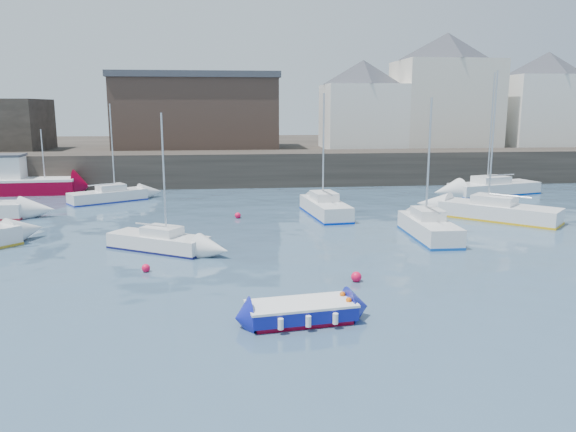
{
  "coord_description": "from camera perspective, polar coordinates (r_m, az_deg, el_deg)",
  "views": [
    {
      "loc": [
        -3.13,
        -16.46,
        7.12
      ],
      "look_at": [
        0.0,
        12.0,
        1.5
      ],
      "focal_mm": 35.0,
      "sensor_mm": 36.0,
      "label": 1
    }
  ],
  "objects": [
    {
      "name": "buoy_near",
      "position": [
        25.42,
        -14.22,
        -5.51
      ],
      "size": [
        0.37,
        0.37,
        0.37
      ],
      "primitive_type": "sphere",
      "color": "#EE0D3D",
      "rests_on": "ground"
    },
    {
      "name": "bldg_east_a",
      "position": [
        62.89,
        15.67,
        12.24
      ],
      "size": [
        13.36,
        13.36,
        11.8
      ],
      "color": "beige",
      "rests_on": "land_strip"
    },
    {
      "name": "water",
      "position": [
        18.2,
        4.22,
        -11.95
      ],
      "size": [
        220.0,
        220.0,
        0.0
      ],
      "primitive_type": "plane",
      "color": "#2D4760",
      "rests_on": "ground"
    },
    {
      "name": "sailboat_b",
      "position": [
        28.92,
        -13.0,
        -2.53
      ],
      "size": [
        5.4,
        4.21,
        6.81
      ],
      "color": "silver",
      "rests_on": "ground"
    },
    {
      "name": "fishing_boat",
      "position": [
        51.14,
        -25.36,
        3.18
      ],
      "size": [
        8.08,
        3.32,
        5.27
      ],
      "color": "maroon",
      "rests_on": "ground"
    },
    {
      "name": "buoy_mid",
      "position": [
        23.5,
        6.94,
        -6.61
      ],
      "size": [
        0.44,
        0.44,
        0.44
      ],
      "primitive_type": "sphere",
      "color": "#EE0D3D",
      "rests_on": "ground"
    },
    {
      "name": "sailboat_f",
      "position": [
        37.09,
        3.79,
        0.89
      ],
      "size": [
        2.66,
        6.3,
        7.95
      ],
      "color": "silver",
      "rests_on": "ground"
    },
    {
      "name": "sailboat_d",
      "position": [
        38.02,
        20.6,
        0.46
      ],
      "size": [
        6.86,
        6.7,
        9.27
      ],
      "color": "silver",
      "rests_on": "ground"
    },
    {
      "name": "bldg_east_b",
      "position": [
        67.26,
        24.68,
        10.75
      ],
      "size": [
        11.88,
        11.88,
        9.95
      ],
      "color": "white",
      "rests_on": "land_strip"
    },
    {
      "name": "buoy_far",
      "position": [
        36.42,
        -5.12,
        -0.21
      ],
      "size": [
        0.39,
        0.39,
        0.39
      ],
      "primitive_type": "sphere",
      "color": "#EE0D3D",
      "rests_on": "ground"
    },
    {
      "name": "sailboat_c",
      "position": [
        31.7,
        14.11,
        -1.14
      ],
      "size": [
        1.89,
        5.77,
        7.57
      ],
      "color": "silver",
      "rests_on": "ground"
    },
    {
      "name": "warehouse",
      "position": [
        59.53,
        -9.19,
        10.48
      ],
      "size": [
        16.4,
        10.4,
        7.6
      ],
      "color": "#3D2D26",
      "rests_on": "land_strip"
    },
    {
      "name": "land_strip",
      "position": [
        69.76,
        -3.71,
        6.38
      ],
      "size": [
        90.0,
        32.0,
        2.8
      ],
      "primitive_type": "cube",
      "color": "#28231E",
      "rests_on": "ground"
    },
    {
      "name": "blue_dinghy",
      "position": [
        19.02,
        1.34,
        -9.63
      ],
      "size": [
        3.81,
        2.15,
        0.69
      ],
      "color": "maroon",
      "rests_on": "ground"
    },
    {
      "name": "quay_wall",
      "position": [
        51.86,
        -2.79,
        4.87
      ],
      "size": [
        90.0,
        5.0,
        3.0
      ],
      "primitive_type": "cube",
      "color": "#28231E",
      "rests_on": "ground"
    },
    {
      "name": "bldg_east_d",
      "position": [
        59.65,
        7.57,
        11.24
      ],
      "size": [
        11.14,
        11.14,
        8.95
      ],
      "color": "white",
      "rests_on": "land_strip"
    },
    {
      "name": "sailboat_h",
      "position": [
        44.52,
        -17.79,
        1.99
      ],
      "size": [
        5.77,
        4.57,
        7.31
      ],
      "color": "silver",
      "rests_on": "ground"
    },
    {
      "name": "sailboat_g",
      "position": [
        48.94,
        20.17,
        2.71
      ],
      "size": [
        8.05,
        4.46,
        9.71
      ],
      "color": "silver",
      "rests_on": "ground"
    }
  ]
}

